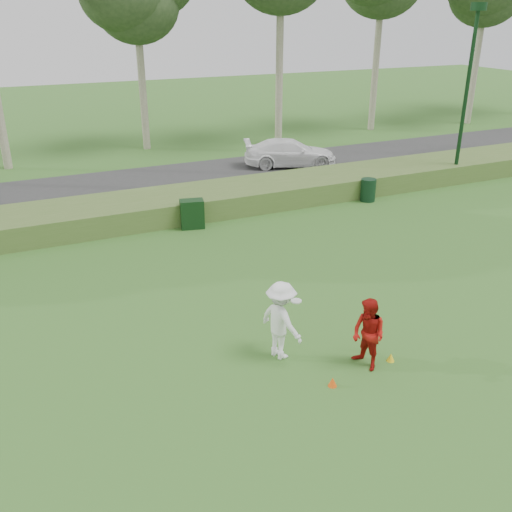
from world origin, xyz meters
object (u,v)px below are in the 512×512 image
cone_yellow (391,357)px  trash_bin (368,190)px  lamp_post (471,64)px  player_red (368,334)px  cone_orange (333,382)px  player_white (281,320)px  utility_cabinet (192,214)px  car_right (290,153)px

cone_yellow → trash_bin: (6.79, 10.80, 0.39)m
lamp_post → player_red: bearing=-138.9°
cone_yellow → cone_orange: bearing=-171.5°
player_red → trash_bin: bearing=134.9°
player_white → cone_orange: size_ratio=8.89×
player_red → cone_orange: player_red is taller
lamp_post → player_red: lamp_post is taller
player_red → cone_yellow: bearing=74.8°
lamp_post → player_red: 18.04m
player_white → trash_bin: size_ratio=2.01×
player_white → trash_bin: (9.15, 9.47, -0.50)m
cone_yellow → utility_cabinet: size_ratio=0.19×
lamp_post → player_white: 18.54m
cone_orange → cone_yellow: size_ratio=1.06×
cone_yellow → lamp_post: bearing=42.8°
player_white → cone_yellow: (2.35, -1.33, -0.90)m
player_white → cone_yellow: 2.85m
car_right → trash_bin: bearing=-157.2°
player_red → cone_yellow: (0.69, -0.06, -0.79)m
lamp_post → player_white: lamp_post is taller
lamp_post → player_red: (-13.12, -11.46, -4.70)m
cone_yellow → car_right: bearing=70.0°
lamp_post → player_white: bearing=-145.4°
utility_cabinet → trash_bin: bearing=11.8°
utility_cabinet → trash_bin: (8.23, -0.01, -0.06)m
utility_cabinet → player_red: bearing=-74.2°
lamp_post → trash_bin: bearing=-172.7°
lamp_post → trash_bin: size_ratio=8.15×
player_red → utility_cabinet: size_ratio=1.58×
player_white → trash_bin: 13.17m
utility_cabinet → trash_bin: size_ratio=1.13×
player_white → car_right: size_ratio=0.41×
player_red → utility_cabinet: bearing=173.7°
lamp_post → car_right: (-6.05, 5.99, -4.82)m
cone_yellow → car_right: size_ratio=0.04×
lamp_post → utility_cabinet: 14.77m
trash_bin → lamp_post: bearing=7.3°
cone_orange → cone_yellow: (1.83, 0.27, -0.01)m
player_red → utility_cabinet: player_red is taller
car_right → player_red: bearing=177.3°
player_red → cone_yellow: size_ratio=8.39×
cone_orange → cone_yellow: bearing=8.5°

